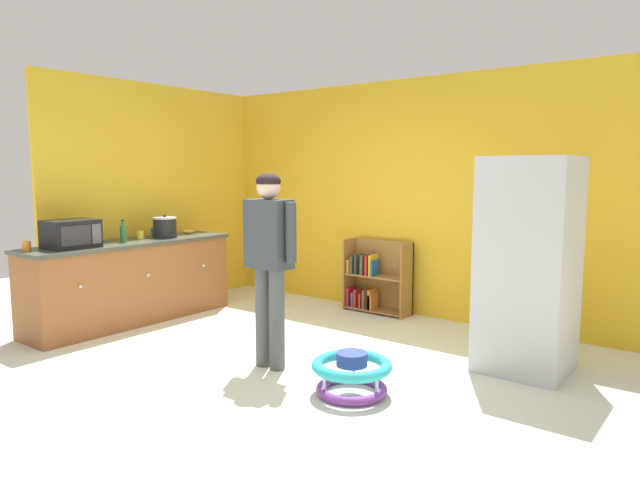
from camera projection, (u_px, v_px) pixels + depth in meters
ground_plane at (272, 365)px, 4.92m from camera, size 12.00×12.00×0.00m
back_wall at (407, 198)px, 6.59m from camera, size 5.20×0.06×2.70m
left_side_wall at (157, 197)px, 6.99m from camera, size 0.06×2.99×2.70m
kitchen_counter at (131, 281)px, 6.29m from camera, size 0.65×2.34×0.90m
refrigerator at (528, 265)px, 4.69m from camera, size 0.73×0.68×1.78m
bookshelf at (375, 281)px, 6.75m from camera, size 0.80×0.28×0.85m
standing_person at (269, 253)px, 4.74m from camera, size 0.57×0.22×1.65m
baby_walker at (352, 373)px, 4.26m from camera, size 0.60×0.60×0.32m
microwave at (71, 234)px, 5.67m from camera, size 0.37×0.48×0.28m
crock_pot at (165, 227)px, 6.55m from camera, size 0.27×0.27×0.26m
banana_bunch at (189, 231)px, 6.96m from camera, size 0.15×0.16×0.04m
green_glass_bottle at (123, 233)px, 6.12m from camera, size 0.07×0.07×0.25m
ketchup_bottle at (97, 234)px, 6.00m from camera, size 0.07×0.07×0.25m
blue_cup at (155, 232)px, 6.73m from camera, size 0.08×0.08×0.09m
yellow_cup at (140, 235)px, 6.39m from camera, size 0.08×0.08×0.09m
orange_cup at (26, 246)px, 5.44m from camera, size 0.08×0.08×0.09m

